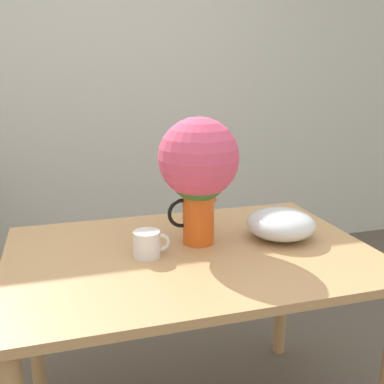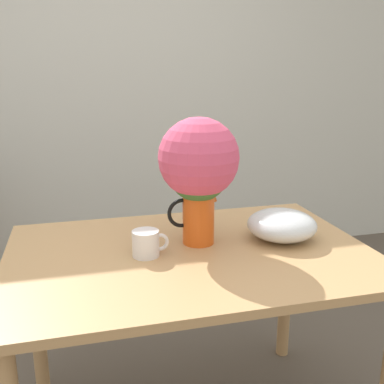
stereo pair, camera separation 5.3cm
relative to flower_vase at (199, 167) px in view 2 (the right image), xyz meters
The scene contains 5 objects.
wall_back 1.77m from the flower_vase, 97.87° to the left, with size 8.00×0.05×2.60m.
table 0.41m from the flower_vase, 124.99° to the right, with size 1.29×0.89×0.78m.
flower_vase is the anchor object (origin of this frame).
coffee_mug 0.33m from the flower_vase, 159.99° to the right, with size 0.13×0.09×0.09m.
white_bowl 0.40m from the flower_vase, ahead, with size 0.26×0.26×0.11m.
Camera 2 is at (-0.18, -1.32, 1.41)m, focal length 42.00 mm.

